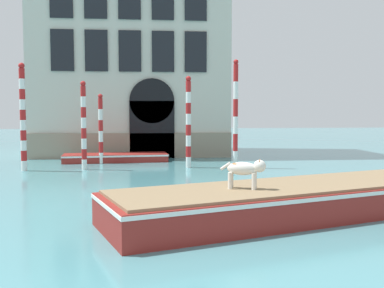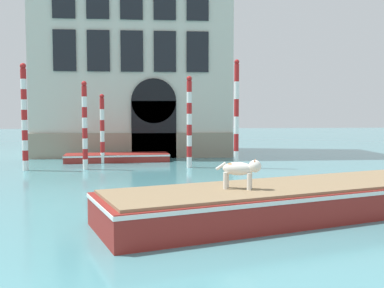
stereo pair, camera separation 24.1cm
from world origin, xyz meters
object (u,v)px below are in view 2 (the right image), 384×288
(boat_foreground, at_px, (289,200))
(mooring_pole_2, at_px, (85,125))
(boat_moored_near_palazzo, at_px, (117,157))
(mooring_pole_3, at_px, (102,128))
(mooring_pole_4, at_px, (236,114))
(mooring_pole_0, at_px, (189,122))
(dog_on_deck, at_px, (241,169))
(mooring_pole_1, at_px, (24,117))

(boat_foreground, relative_size, mooring_pole_2, 2.48)
(boat_foreground, distance_m, boat_moored_near_palazzo, 12.71)
(boat_foreground, distance_m, mooring_pole_3, 12.37)
(mooring_pole_4, bearing_deg, mooring_pole_0, 168.97)
(dog_on_deck, height_order, boat_moored_near_palazzo, dog_on_deck)
(mooring_pole_1, distance_m, mooring_pole_3, 3.70)
(boat_moored_near_palazzo, bearing_deg, mooring_pole_4, -34.83)
(mooring_pole_3, bearing_deg, mooring_pole_4, -21.43)
(mooring_pole_0, height_order, mooring_pole_1, mooring_pole_1)
(dog_on_deck, bearing_deg, mooring_pole_1, 146.79)
(mooring_pole_2, bearing_deg, mooring_pole_0, 3.38)
(mooring_pole_0, bearing_deg, mooring_pole_3, 153.78)
(mooring_pole_2, bearing_deg, boat_moored_near_palazzo, 69.36)
(boat_foreground, bearing_deg, mooring_pole_4, 68.69)
(mooring_pole_4, bearing_deg, dog_on_deck, -99.93)
(mooring_pole_0, distance_m, mooring_pole_2, 4.36)
(mooring_pole_2, distance_m, mooring_pole_4, 6.33)
(boat_foreground, xyz_separation_m, mooring_pole_1, (-8.29, 8.75, 1.80))
(boat_foreground, xyz_separation_m, mooring_pole_4, (0.40, 8.75, 1.91))
(dog_on_deck, height_order, mooring_pole_1, mooring_pole_1)
(mooring_pole_2, bearing_deg, mooring_pole_3, 77.76)
(boat_moored_near_palazzo, xyz_separation_m, mooring_pole_2, (-1.08, -2.88, 1.64))
(dog_on_deck, relative_size, mooring_pole_4, 0.21)
(mooring_pole_3, distance_m, mooring_pole_4, 6.31)
(mooring_pole_2, relative_size, mooring_pole_4, 0.80)
(dog_on_deck, relative_size, boat_moored_near_palazzo, 0.19)
(boat_moored_near_palazzo, bearing_deg, mooring_pole_2, -115.57)
(mooring_pole_1, height_order, mooring_pole_3, mooring_pole_1)
(dog_on_deck, xyz_separation_m, mooring_pole_4, (1.62, 9.23, 1.13))
(mooring_pole_2, height_order, mooring_pole_4, mooring_pole_4)
(mooring_pole_0, distance_m, mooring_pole_1, 6.75)
(boat_moored_near_palazzo, relative_size, mooring_pole_1, 1.16)
(mooring_pole_0, xyz_separation_m, mooring_pole_3, (-3.88, 1.91, -0.35))
(boat_moored_near_palazzo, bearing_deg, mooring_pole_3, -135.70)
(dog_on_deck, xyz_separation_m, mooring_pole_0, (-0.35, 9.61, 0.79))
(boat_moored_near_palazzo, xyz_separation_m, mooring_pole_3, (-0.61, -0.71, 1.42))
(dog_on_deck, height_order, mooring_pole_4, mooring_pole_4)
(boat_moored_near_palazzo, distance_m, mooring_pole_3, 1.70)
(boat_moored_near_palazzo, relative_size, mooring_pole_4, 1.10)
(dog_on_deck, bearing_deg, mooring_pole_3, 129.47)
(mooring_pole_1, relative_size, mooring_pole_4, 0.95)
(boat_foreground, relative_size, boat_moored_near_palazzo, 1.79)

